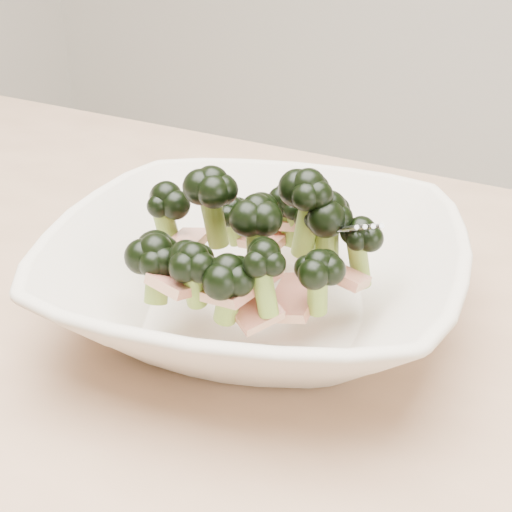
% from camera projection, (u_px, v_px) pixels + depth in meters
% --- Properties ---
extents(dining_table, '(1.20, 0.80, 0.75)m').
position_uv_depth(dining_table, '(119.00, 416.00, 0.58)').
color(dining_table, tan).
rests_on(dining_table, ground).
extents(broccoli_dish, '(0.36, 0.36, 0.12)m').
position_uv_depth(broccoli_dish, '(256.00, 269.00, 0.50)').
color(broccoli_dish, beige).
rests_on(broccoli_dish, dining_table).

